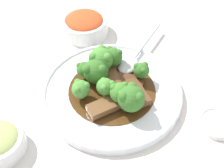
# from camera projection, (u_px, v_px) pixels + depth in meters

# --- Properties ---
(ground_plane) EXTENTS (4.00, 4.00, 0.00)m
(ground_plane) POSITION_uv_depth(u_px,v_px,m) (112.00, 95.00, 0.67)
(ground_plane) COLOR silver
(main_plate) EXTENTS (0.30, 0.30, 0.02)m
(main_plate) POSITION_uv_depth(u_px,v_px,m) (112.00, 92.00, 0.67)
(main_plate) COLOR white
(main_plate) RESTS_ON ground_plane
(beef_strip_0) EXTENTS (0.06, 0.06, 0.01)m
(beef_strip_0) POSITION_uv_depth(u_px,v_px,m) (118.00, 89.00, 0.65)
(beef_strip_0) COLOR brown
(beef_strip_0) RESTS_ON main_plate
(beef_strip_1) EXTENTS (0.07, 0.06, 0.02)m
(beef_strip_1) POSITION_uv_depth(u_px,v_px,m) (138.00, 92.00, 0.64)
(beef_strip_1) COLOR brown
(beef_strip_1) RESTS_ON main_plate
(beef_strip_2) EXTENTS (0.06, 0.08, 0.02)m
(beef_strip_2) POSITION_uv_depth(u_px,v_px,m) (105.00, 106.00, 0.62)
(beef_strip_2) COLOR brown
(beef_strip_2) RESTS_ON main_plate
(beef_strip_3) EXTENTS (0.06, 0.06, 0.01)m
(beef_strip_3) POSITION_uv_depth(u_px,v_px,m) (112.00, 77.00, 0.67)
(beef_strip_3) COLOR brown
(beef_strip_3) RESTS_ON main_plate
(beef_strip_4) EXTENTS (0.07, 0.06, 0.01)m
(beef_strip_4) POSITION_uv_depth(u_px,v_px,m) (128.00, 81.00, 0.67)
(beef_strip_4) COLOR #56331E
(beef_strip_4) RESTS_ON main_plate
(broccoli_floret_0) EXTENTS (0.05, 0.05, 0.05)m
(broccoli_floret_0) POSITION_uv_depth(u_px,v_px,m) (95.00, 71.00, 0.65)
(broccoli_floret_0) COLOR #8EB756
(broccoli_floret_0) RESTS_ON main_plate
(broccoli_floret_1) EXTENTS (0.04, 0.04, 0.05)m
(broccoli_floret_1) POSITION_uv_depth(u_px,v_px,m) (113.00, 57.00, 0.69)
(broccoli_floret_1) COLOR #8EB756
(broccoli_floret_1) RESTS_ON main_plate
(broccoli_floret_2) EXTENTS (0.03, 0.03, 0.04)m
(broccoli_floret_2) POSITION_uv_depth(u_px,v_px,m) (141.00, 70.00, 0.66)
(broccoli_floret_2) COLOR #7FA84C
(broccoli_floret_2) RESTS_ON main_plate
(broccoli_floret_3) EXTENTS (0.05, 0.05, 0.06)m
(broccoli_floret_3) POSITION_uv_depth(u_px,v_px,m) (101.00, 59.00, 0.67)
(broccoli_floret_3) COLOR #8EB756
(broccoli_floret_3) RESTS_ON main_plate
(broccoli_floret_4) EXTENTS (0.04, 0.04, 0.05)m
(broccoli_floret_4) POSITION_uv_depth(u_px,v_px,m) (106.00, 87.00, 0.62)
(broccoli_floret_4) COLOR #8EB756
(broccoli_floret_4) RESTS_ON main_plate
(broccoli_floret_5) EXTENTS (0.04, 0.04, 0.05)m
(broccoli_floret_5) POSITION_uv_depth(u_px,v_px,m) (120.00, 92.00, 0.61)
(broccoli_floret_5) COLOR #7FA84C
(broccoli_floret_5) RESTS_ON main_plate
(broccoli_floret_6) EXTENTS (0.05, 0.05, 0.06)m
(broccoli_floret_6) POSITION_uv_depth(u_px,v_px,m) (131.00, 98.00, 0.60)
(broccoli_floret_6) COLOR #8EB756
(broccoli_floret_6) RESTS_ON main_plate
(broccoli_floret_7) EXTENTS (0.04, 0.04, 0.04)m
(broccoli_floret_7) POSITION_uv_depth(u_px,v_px,m) (81.00, 89.00, 0.63)
(broccoli_floret_7) COLOR #8EB756
(broccoli_floret_7) RESTS_ON main_plate
(broccoli_floret_8) EXTENTS (0.03, 0.03, 0.04)m
(broccoli_floret_8) POSITION_uv_depth(u_px,v_px,m) (84.00, 69.00, 0.66)
(broccoli_floret_8) COLOR #8EB756
(broccoli_floret_8) RESTS_ON main_plate
(serving_spoon) EXTENTS (0.05, 0.21, 0.01)m
(serving_spoon) POSITION_uv_depth(u_px,v_px,m) (132.00, 60.00, 0.71)
(serving_spoon) COLOR silver
(serving_spoon) RESTS_ON main_plate
(side_bowl_kimchi) EXTENTS (0.12, 0.12, 0.05)m
(side_bowl_kimchi) POSITION_uv_depth(u_px,v_px,m) (85.00, 24.00, 0.80)
(side_bowl_kimchi) COLOR white
(side_bowl_kimchi) RESTS_ON ground_plane
(sauce_dish) EXTENTS (0.07, 0.07, 0.01)m
(sauce_dish) POSITION_uv_depth(u_px,v_px,m) (217.00, 123.00, 0.61)
(sauce_dish) COLOR white
(sauce_dish) RESTS_ON ground_plane
(paper_napkin) EXTENTS (0.12, 0.11, 0.01)m
(paper_napkin) POSITION_uv_depth(u_px,v_px,m) (201.00, 164.00, 0.56)
(paper_napkin) COLOR white
(paper_napkin) RESTS_ON ground_plane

